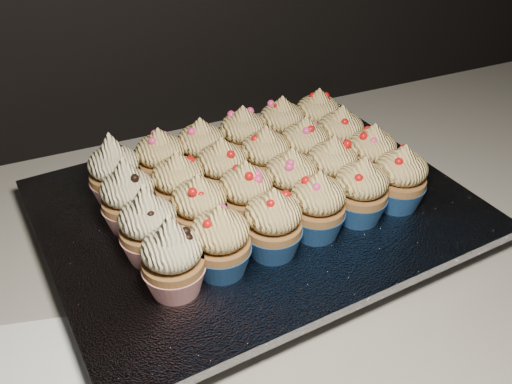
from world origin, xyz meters
The scene contains 28 objects.
worktop centered at (0.00, 1.70, 0.88)m, with size 2.44×0.64×0.04m, color beige.
napkin centered at (-0.16, 1.60, 0.90)m, with size 0.14×0.14×0.00m, color white.
baking_tray centered at (0.12, 1.73, 0.91)m, with size 0.46×0.35×0.02m, color black.
foil_lining centered at (0.12, 1.73, 0.93)m, with size 0.49×0.39×0.01m, color silver.
cupcake_0 centered at (-0.01, 1.62, 0.97)m, with size 0.06×0.06×0.10m.
cupcake_1 centered at (0.04, 1.63, 0.97)m, with size 0.06×0.06×0.08m.
cupcake_2 centered at (0.10, 1.64, 0.97)m, with size 0.06×0.06×0.08m.
cupcake_3 centered at (0.16, 1.64, 0.97)m, with size 0.06×0.06×0.08m.
cupcake_4 centered at (0.22, 1.65, 0.97)m, with size 0.06×0.06×0.08m.
cupcake_5 centered at (0.27, 1.65, 0.97)m, with size 0.06×0.06×0.08m.
cupcake_6 centered at (-0.02, 1.68, 0.97)m, with size 0.06×0.06×0.10m.
cupcake_7 centered at (0.04, 1.69, 0.97)m, with size 0.06×0.06×0.08m.
cupcake_8 centered at (0.09, 1.69, 0.97)m, with size 0.06×0.06×0.08m.
cupcake_9 centered at (0.15, 1.70, 0.97)m, with size 0.06×0.06×0.08m.
cupcake_10 centered at (0.21, 1.70, 0.97)m, with size 0.06×0.06×0.08m.
cupcake_11 centered at (0.27, 1.71, 0.97)m, with size 0.06×0.06×0.08m.
cupcake_12 centered at (-0.03, 1.74, 0.97)m, with size 0.06×0.06×0.10m.
cupcake_13 centered at (0.03, 1.74, 0.97)m, with size 0.06×0.06×0.08m.
cupcake_14 centered at (0.09, 1.75, 0.97)m, with size 0.06×0.06×0.08m.
cupcake_15 centered at (0.15, 1.76, 0.97)m, with size 0.06×0.06×0.08m.
cupcake_16 centered at (0.20, 1.76, 0.97)m, with size 0.06×0.06×0.08m.
cupcake_17 centered at (0.26, 1.77, 0.97)m, with size 0.06×0.06×0.08m.
cupcake_18 centered at (-0.03, 1.80, 0.97)m, with size 0.06×0.06×0.10m.
cupcake_19 centered at (0.03, 1.80, 0.97)m, with size 0.06×0.06×0.08m.
cupcake_20 centered at (0.08, 1.81, 0.97)m, with size 0.06×0.06×0.08m.
cupcake_21 centered at (0.14, 1.82, 0.97)m, with size 0.06×0.06×0.08m.
cupcake_22 centered at (0.20, 1.82, 0.97)m, with size 0.06×0.06×0.08m.
cupcake_23 centered at (0.26, 1.82, 0.97)m, with size 0.06×0.06×0.08m.
Camera 1 is at (-0.11, 1.21, 1.34)m, focal length 40.00 mm.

